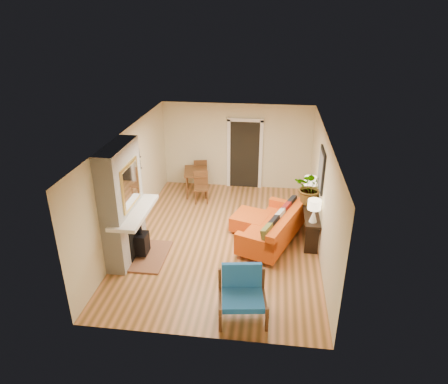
{
  "coord_description": "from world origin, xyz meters",
  "views": [
    {
      "loc": [
        1.09,
        -8.3,
        5.06
      ],
      "look_at": [
        0.0,
        0.2,
        1.15
      ],
      "focal_mm": 32.0,
      "sensor_mm": 36.0,
      "label": 1
    }
  ],
  "objects_px": {
    "dining_table": "(198,175)",
    "houseplant": "(311,187)",
    "ottoman": "(251,221)",
    "lamp_far": "(310,184)",
    "sofa": "(276,228)",
    "blue_chair": "(242,290)",
    "console_table": "(310,214)",
    "lamp_near": "(314,208)"
  },
  "relations": [
    {
      "from": "ottoman",
      "to": "sofa",
      "type": "bearing_deg",
      "value": -39.76
    },
    {
      "from": "sofa",
      "to": "lamp_near",
      "type": "xyz_separation_m",
      "value": [
        0.82,
        -0.21,
        0.68
      ]
    },
    {
      "from": "dining_table",
      "to": "lamp_far",
      "type": "relative_size",
      "value": 3.16
    },
    {
      "from": "houseplant",
      "to": "blue_chair",
      "type": "bearing_deg",
      "value": -113.03
    },
    {
      "from": "ottoman",
      "to": "houseplant",
      "type": "distance_m",
      "value": 1.71
    },
    {
      "from": "ottoman",
      "to": "lamp_near",
      "type": "height_order",
      "value": "lamp_near"
    },
    {
      "from": "lamp_near",
      "to": "ottoman",
      "type": "bearing_deg",
      "value": 153.06
    },
    {
      "from": "ottoman",
      "to": "dining_table",
      "type": "distance_m",
      "value": 2.67
    },
    {
      "from": "houseplant",
      "to": "ottoman",
      "type": "bearing_deg",
      "value": -171.7
    },
    {
      "from": "lamp_near",
      "to": "houseplant",
      "type": "bearing_deg",
      "value": 90.61
    },
    {
      "from": "dining_table",
      "to": "ottoman",
      "type": "bearing_deg",
      "value": -49.88
    },
    {
      "from": "dining_table",
      "to": "houseplant",
      "type": "xyz_separation_m",
      "value": [
        3.13,
        -1.82,
        0.57
      ]
    },
    {
      "from": "console_table",
      "to": "houseplant",
      "type": "relative_size",
      "value": 2.14
    },
    {
      "from": "lamp_near",
      "to": "houseplant",
      "type": "xyz_separation_m",
      "value": [
        -0.01,
        0.94,
        0.09
      ]
    },
    {
      "from": "ottoman",
      "to": "houseplant",
      "type": "bearing_deg",
      "value": 8.3
    },
    {
      "from": "ottoman",
      "to": "lamp_far",
      "type": "relative_size",
      "value": 1.95
    },
    {
      "from": "sofa",
      "to": "lamp_near",
      "type": "height_order",
      "value": "lamp_near"
    },
    {
      "from": "sofa",
      "to": "dining_table",
      "type": "xyz_separation_m",
      "value": [
        -2.33,
        2.54,
        0.21
      ]
    },
    {
      "from": "blue_chair",
      "to": "console_table",
      "type": "relative_size",
      "value": 0.52
    },
    {
      "from": "ottoman",
      "to": "houseplant",
      "type": "height_order",
      "value": "houseplant"
    },
    {
      "from": "dining_table",
      "to": "blue_chair",
      "type": "bearing_deg",
      "value": -70.95
    },
    {
      "from": "sofa",
      "to": "ottoman",
      "type": "height_order",
      "value": "sofa"
    },
    {
      "from": "console_table",
      "to": "houseplant",
      "type": "bearing_deg",
      "value": 92.11
    },
    {
      "from": "ottoman",
      "to": "lamp_far",
      "type": "xyz_separation_m",
      "value": [
        1.44,
        0.61,
        0.82
      ]
    },
    {
      "from": "sofa",
      "to": "console_table",
      "type": "relative_size",
      "value": 1.29
    },
    {
      "from": "lamp_near",
      "to": "blue_chair",
      "type": "bearing_deg",
      "value": -121.04
    },
    {
      "from": "sofa",
      "to": "dining_table",
      "type": "distance_m",
      "value": 3.45
    },
    {
      "from": "lamp_near",
      "to": "houseplant",
      "type": "relative_size",
      "value": 0.62
    },
    {
      "from": "blue_chair",
      "to": "lamp_near",
      "type": "bearing_deg",
      "value": 58.96
    },
    {
      "from": "houseplant",
      "to": "lamp_near",
      "type": "bearing_deg",
      "value": -89.39
    },
    {
      "from": "sofa",
      "to": "houseplant",
      "type": "height_order",
      "value": "houseplant"
    },
    {
      "from": "ottoman",
      "to": "blue_chair",
      "type": "height_order",
      "value": "blue_chair"
    },
    {
      "from": "sofa",
      "to": "dining_table",
      "type": "relative_size",
      "value": 1.39
    },
    {
      "from": "ottoman",
      "to": "blue_chair",
      "type": "distance_m",
      "value": 3.05
    },
    {
      "from": "console_table",
      "to": "lamp_near",
      "type": "height_order",
      "value": "lamp_near"
    },
    {
      "from": "blue_chair",
      "to": "lamp_far",
      "type": "distance_m",
      "value": 3.96
    },
    {
      "from": "sofa",
      "to": "houseplant",
      "type": "xyz_separation_m",
      "value": [
        0.81,
        0.72,
        0.78
      ]
    },
    {
      "from": "dining_table",
      "to": "lamp_near",
      "type": "distance_m",
      "value": 4.21
    },
    {
      "from": "sofa",
      "to": "blue_chair",
      "type": "height_order",
      "value": "blue_chair"
    },
    {
      "from": "sofa",
      "to": "houseplant",
      "type": "bearing_deg",
      "value": 41.96
    },
    {
      "from": "ottoman",
      "to": "lamp_near",
      "type": "bearing_deg",
      "value": -26.94
    },
    {
      "from": "sofa",
      "to": "dining_table",
      "type": "bearing_deg",
      "value": 132.48
    }
  ]
}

